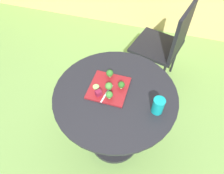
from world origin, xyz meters
TOP-DOWN VIEW (x-y plane):
  - ground_plane at (0.00, 0.00)m, footprint 12.00×12.00m
  - patio_table at (0.00, 0.00)m, footprint 0.82×0.82m
  - patio_chair at (0.27, 0.88)m, footprint 0.54×0.54m
  - salad_plate at (-0.05, 0.02)m, footprint 0.25×0.25m
  - drinking_glass at (0.28, -0.06)m, footprint 0.07×0.07m
  - fork at (-0.05, -0.02)m, footprint 0.04×0.15m
  - broccoli_floret_0 at (0.03, 0.04)m, footprint 0.04×0.04m
  - broccoli_floret_1 at (-0.07, 0.12)m, footprint 0.05×0.05m
  - broccoli_floret_2 at (-0.02, -0.06)m, footprint 0.05×0.05m
  - broccoli_floret_3 at (-0.05, 0.01)m, footprint 0.05×0.05m
  - cucumber_slice_0 at (-0.13, -0.00)m, footprint 0.04×0.04m
  - beet_chunk_0 at (-0.10, -0.05)m, footprint 0.05×0.05m

SIDE VIEW (x-z plane):
  - ground_plane at x=0.00m, z-range 0.00..0.00m
  - patio_table at x=0.00m, z-range 0.07..0.78m
  - patio_chair at x=0.27m, z-range 0.08..0.98m
  - salad_plate at x=-0.05m, z-range 0.71..0.73m
  - fork at x=-0.05m, z-range 0.73..0.73m
  - cucumber_slice_0 at x=-0.13m, z-range 0.73..0.73m
  - beet_chunk_0 at x=-0.10m, z-range 0.73..0.76m
  - broccoli_floret_1 at x=-0.07m, z-range 0.73..0.79m
  - broccoli_floret_0 at x=0.03m, z-range 0.73..0.79m
  - broccoli_floret_3 at x=-0.05m, z-range 0.73..0.79m
  - broccoli_floret_2 at x=-0.02m, z-range 0.73..0.79m
  - drinking_glass at x=0.28m, z-range 0.71..0.81m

